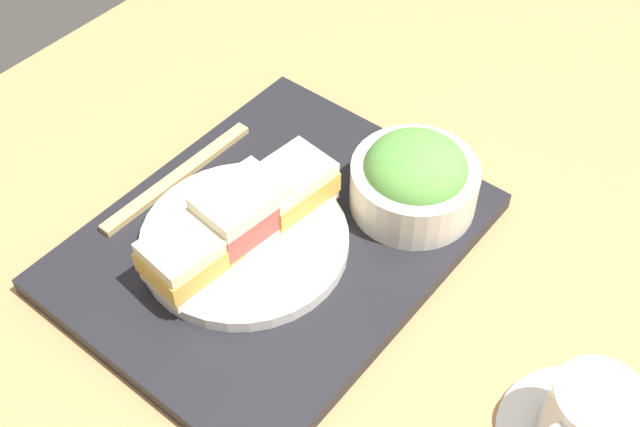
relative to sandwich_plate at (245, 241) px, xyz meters
The scene contains 9 objects.
ground_plane 11.68cm from the sandwich_plate, 137.72° to the left, with size 140.00×100.00×3.00cm, color tan.
serving_tray 3.36cm from the sandwich_plate, 153.75° to the left, with size 38.50×30.62×1.89cm, color black.
sandwich_plate is the anchor object (origin of this frame).
sandwich_near 6.76cm from the sandwich_plate, behind, with size 8.44×6.74×4.66cm.
sandwich_middle 3.70cm from the sandwich_plate, behind, with size 8.55×6.52×6.03cm.
sandwich_far 6.79cm from the sandwich_plate, ahead, with size 8.72×6.68×4.78cm.
salad_bowl 17.53cm from the sandwich_plate, 147.45° to the left, with size 12.59×12.59×7.70cm.
chopsticks_pair 11.63cm from the sandwich_plate, 101.44° to the right, with size 19.67×1.84×0.70cm.
coffee_cup 34.10cm from the sandwich_plate, 94.42° to the left, with size 13.51×13.51×7.49cm.
Camera 1 is at (41.90, 29.00, 60.98)cm, focal length 45.04 mm.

